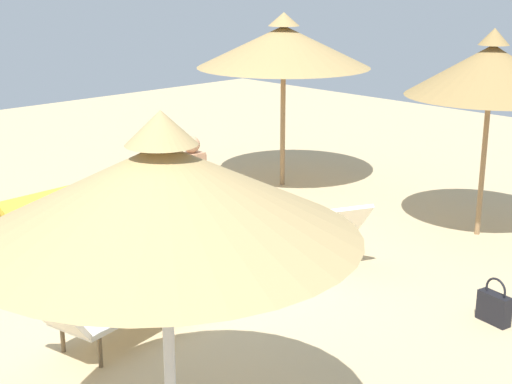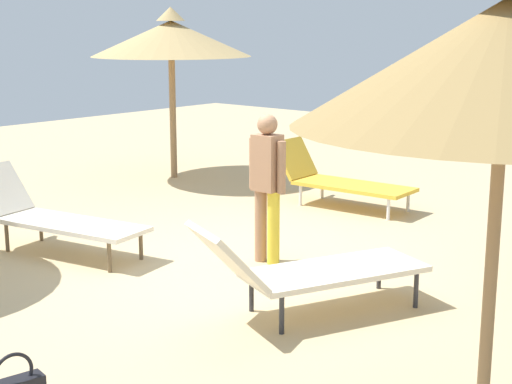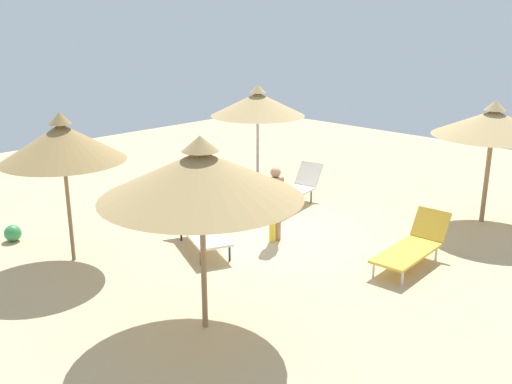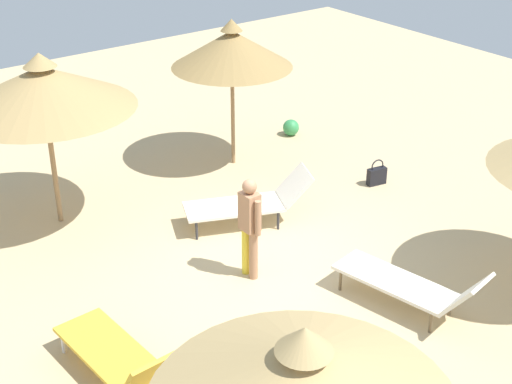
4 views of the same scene
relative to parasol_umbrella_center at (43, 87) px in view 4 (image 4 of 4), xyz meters
The scene contains 10 objects.
ground 4.48m from the parasol_umbrella_center, 117.35° to the left, with size 24.00×24.00×0.10m, color tan.
parasol_umbrella_center is the anchor object (origin of this frame).
parasol_umbrella_far_right 7.48m from the parasol_umbrella_center, 82.35° to the left, with size 2.56×2.56×2.75m.
parasol_umbrella_near_left 3.67m from the parasol_umbrella_center, behind, with size 2.25×2.25×2.83m.
lounge_chair_edge 3.74m from the parasol_umbrella_center, 141.04° to the left, with size 2.18×1.43×0.89m.
lounge_chair_far_left 4.74m from the parasol_umbrella_center, 75.73° to the left, with size 0.78×2.00×0.87m.
lounge_chair_back 6.29m from the parasol_umbrella_center, 118.05° to the left, with size 1.01×2.23×0.90m.
person_standing_near_right 3.89m from the parasol_umbrella_center, 115.65° to the left, with size 0.23×0.46×1.58m.
handbag 6.07m from the parasol_umbrella_center, 156.96° to the left, with size 0.38×0.20×0.50m.
beach_ball 5.88m from the parasol_umbrella_center, behind, with size 0.34×0.34×0.34m, color #338C4C.
Camera 4 is at (5.75, 7.45, 6.21)m, focal length 52.81 mm.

